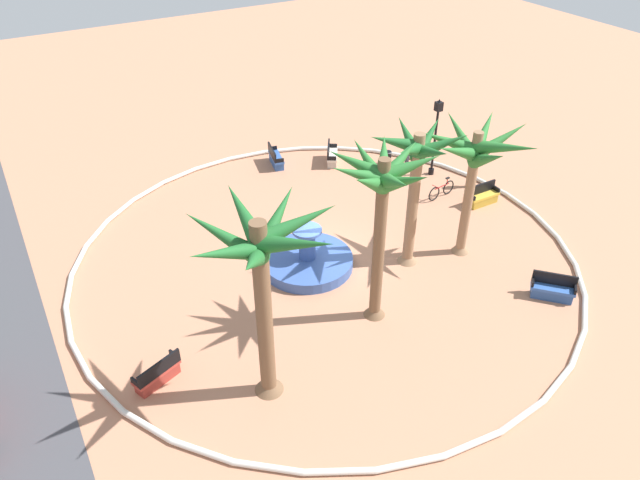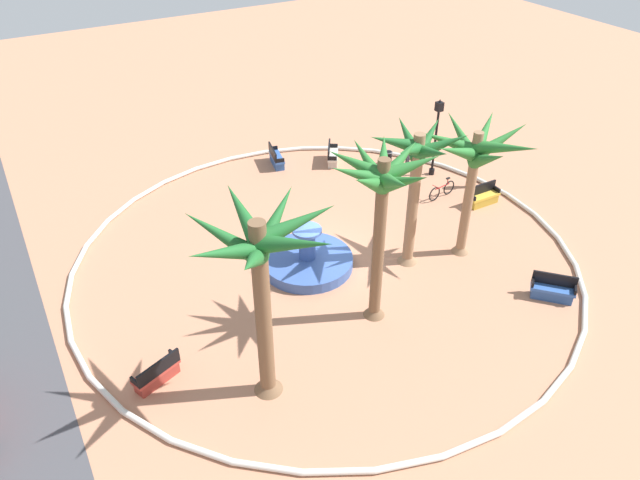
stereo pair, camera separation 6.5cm
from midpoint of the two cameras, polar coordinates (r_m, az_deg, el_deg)
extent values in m
plane|color=tan|center=(24.71, 0.43, -1.68)|extent=(80.00, 80.00, 0.00)
torus|color=silver|center=(24.65, 0.43, -1.49)|extent=(20.36, 20.36, 0.20)
cylinder|color=#38569E|center=(24.12, -1.28, -2.06)|extent=(3.66, 3.66, 0.45)
cylinder|color=teal|center=(24.14, -1.28, -2.13)|extent=(3.22, 3.22, 0.34)
cylinder|color=#38569E|center=(23.63, -1.31, -0.43)|extent=(0.66, 0.66, 1.22)
cylinder|color=#3D5FAD|center=(23.25, -1.33, 0.92)|extent=(1.17, 1.17, 0.12)
cylinder|color=#8E6B4C|center=(23.23, 8.74, 3.60)|extent=(0.43, 0.43, 5.63)
cone|color=#8E6B4C|center=(24.63, 8.23, -1.52)|extent=(0.82, 0.82, 0.50)
cone|color=#1E6028|center=(22.76, 8.27, 9.69)|extent=(1.97, 0.84, 1.40)
cone|color=#1E6028|center=(21.80, 7.03, 9.22)|extent=(1.25, 2.02, 1.05)
cone|color=#1E6028|center=(21.29, 8.40, 8.39)|extent=(1.46, 1.97, 1.10)
cone|color=#1E6028|center=(21.43, 10.51, 8.16)|extent=(1.99, 0.77, 1.21)
cone|color=#1E6028|center=(22.20, 11.51, 8.92)|extent=(1.52, 1.93, 1.26)
cone|color=#1E6028|center=(22.80, 10.16, 9.55)|extent=(1.36, 1.95, 1.41)
cylinder|color=brown|center=(20.13, 5.53, -0.35)|extent=(0.41, 0.41, 6.28)
cone|color=brown|center=(21.91, 5.11, -6.56)|extent=(0.78, 0.78, 0.50)
cone|color=#28702D|center=(19.30, 4.51, 7.46)|extent=(1.92, 0.62, 1.36)
cone|color=#28702D|center=(18.83, 3.38, 7.26)|extent=(1.82, 1.71, 1.11)
cone|color=#28702D|center=(18.37, 3.57, 6.24)|extent=(0.90, 2.00, 1.25)
cone|color=#28702D|center=(18.13, 4.66, 5.41)|extent=(1.28, 1.95, 1.42)
cone|color=#28702D|center=(18.00, 7.00, 5.42)|extent=(2.01, 0.99, 1.24)
cone|color=#28702D|center=(18.30, 7.94, 5.54)|extent=(1.98, 1.04, 1.40)
cone|color=#28702D|center=(18.88, 8.63, 6.98)|extent=(1.23, 2.01, 1.12)
cone|color=#28702D|center=(19.32, 7.53, 7.52)|extent=(1.14, 2.01, 1.24)
cone|color=#28702D|center=(19.45, 5.98, 7.85)|extent=(1.91, 1.56, 1.23)
cylinder|color=brown|center=(17.35, -5.45, -7.05)|extent=(0.48, 0.48, 6.27)
cone|color=brown|center=(19.38, -4.97, -13.44)|extent=(0.92, 0.92, 0.50)
cone|color=#1E6028|center=(16.49, -7.45, 2.63)|extent=(2.37, 0.67, 1.15)
cone|color=#1E6028|center=(16.07, -9.32, 0.40)|extent=(1.95, 2.04, 1.61)
cone|color=#1E6028|center=(15.18, -9.02, -1.25)|extent=(1.15, 2.39, 1.39)
cone|color=#1E6028|center=(14.92, -6.49, -2.12)|extent=(2.22, 1.71, 1.54)
cone|color=#1E6028|center=(15.17, -2.49, -0.40)|extent=(2.26, 1.76, 1.22)
cone|color=#1E6028|center=(15.90, -2.23, 1.64)|extent=(0.84, 2.40, 1.13)
cone|color=#1E6028|center=(16.47, -4.25, 2.05)|extent=(1.82, 2.19, 1.48)
cylinder|color=#8E6B4C|center=(24.31, 13.86, 4.13)|extent=(0.39, 0.39, 5.39)
cone|color=#8E6B4C|center=(25.60, 13.12, -0.59)|extent=(0.73, 0.73, 0.50)
cone|color=#28702D|center=(24.07, 13.16, 9.67)|extent=(2.37, 0.82, 1.61)
cone|color=#28702D|center=(23.02, 11.95, 9.16)|extent=(1.69, 2.34, 1.28)
cone|color=#28702D|center=(22.51, 12.90, 8.19)|extent=(0.92, 2.42, 1.44)
cone|color=#28702D|center=(22.56, 15.60, 7.44)|extent=(2.35, 1.24, 1.68)
cone|color=#28702D|center=(22.87, 17.22, 8.36)|extent=(2.43, 1.42, 1.14)
cone|color=#28702D|center=(23.91, 16.73, 9.12)|extent=(0.90, 2.41, 1.48)
cone|color=#28702D|center=(24.26, 15.26, 9.88)|extent=(1.78, 2.29, 1.38)
cube|color=gold|center=(29.04, 15.21, 4.07)|extent=(0.50, 1.60, 0.12)
cube|color=black|center=(29.02, 15.02, 4.77)|extent=(0.08, 1.60, 0.50)
cube|color=gold|center=(29.17, 15.13, 3.64)|extent=(0.46, 1.47, 0.39)
cube|color=black|center=(29.46, 16.31, 4.65)|extent=(0.45, 0.08, 0.24)
cube|color=black|center=(28.50, 14.15, 3.96)|extent=(0.45, 0.08, 0.24)
cube|color=#335BA8|center=(24.01, 21.17, -4.33)|extent=(1.51, 1.46, 0.12)
cube|color=black|center=(24.00, 21.32, -3.47)|extent=(1.22, 1.15, 0.50)
cube|color=#2B4E8F|center=(24.16, 21.05, -4.81)|extent=(1.39, 1.34, 0.39)
cube|color=black|center=(24.04, 23.00, -4.35)|extent=(0.37, 0.38, 0.24)
cube|color=black|center=(23.84, 19.48, -3.79)|extent=(0.37, 0.38, 0.24)
cube|color=#335BA8|center=(31.62, -4.24, 7.86)|extent=(1.67, 0.85, 0.12)
cube|color=black|center=(31.45, -4.64, 8.29)|extent=(1.58, 0.44, 0.50)
cube|color=#2B4E8F|center=(31.73, -4.22, 7.45)|extent=(1.54, 0.78, 0.39)
cube|color=black|center=(32.22, -4.56, 8.65)|extent=(0.18, 0.46, 0.24)
cube|color=black|center=(30.90, -3.93, 7.50)|extent=(0.18, 0.46, 0.24)
cube|color=beige|center=(31.79, 1.13, 8.11)|extent=(1.62, 1.29, 0.12)
cube|color=black|center=(31.67, 0.75, 8.61)|extent=(1.39, 0.94, 0.50)
cube|color=#B6ADA0|center=(31.91, 1.12, 7.70)|extent=(1.49, 1.19, 0.39)
cube|color=black|center=(32.41, 1.18, 8.92)|extent=(0.31, 0.42, 0.24)
cube|color=black|center=(31.06, 1.08, 7.73)|extent=(0.31, 0.42, 0.24)
cube|color=#B73D33|center=(20.05, -15.36, -12.00)|extent=(1.05, 1.67, 0.12)
cube|color=black|center=(19.71, -15.11, -11.70)|extent=(0.66, 1.52, 0.50)
cube|color=#9C342B|center=(20.23, -15.25, -12.50)|extent=(0.96, 1.54, 0.39)
cube|color=black|center=(19.70, -17.15, -12.86)|extent=(0.45, 0.24, 0.24)
cube|color=black|center=(20.23, -13.75, -10.60)|extent=(0.45, 0.24, 0.24)
cylinder|color=black|center=(30.61, 10.75, 9.01)|extent=(0.12, 0.12, 3.42)
cylinder|color=black|center=(31.30, 10.45, 6.44)|extent=(0.28, 0.28, 0.30)
cube|color=black|center=(29.84, 11.15, 12.34)|extent=(0.32, 0.32, 0.44)
sphere|color=#F2EDCC|center=(29.84, 11.15, 12.34)|extent=(0.22, 0.22, 0.22)
cone|color=black|center=(29.74, 11.21, 12.84)|extent=(0.20, 0.20, 0.18)
cylinder|color=black|center=(31.85, 6.35, 7.74)|extent=(0.40, 0.40, 0.70)
torus|color=#4C4C51|center=(31.69, 6.39, 8.31)|extent=(0.46, 0.46, 0.06)
torus|color=black|center=(28.87, 10.72, 4.33)|extent=(0.16, 0.72, 0.72)
torus|color=black|center=(29.55, 12.03, 4.92)|extent=(0.16, 0.72, 0.72)
cylinder|color=#B21919|center=(29.09, 11.43, 5.03)|extent=(0.19, 0.95, 0.05)
cylinder|color=#B21919|center=(29.26, 11.93, 5.48)|extent=(0.04, 0.04, 0.30)
cube|color=black|center=(29.18, 11.97, 5.77)|extent=(0.13, 0.21, 0.06)
cylinder|color=#B21919|center=(28.72, 10.86, 4.99)|extent=(0.44, 0.09, 0.03)
cylinder|color=#33333D|center=(30.46, 14.20, 5.71)|extent=(0.14, 0.14, 0.88)
cylinder|color=#33333D|center=(30.33, 13.99, 5.61)|extent=(0.14, 0.14, 0.88)
cube|color=yellow|center=(30.06, 14.29, 6.86)|extent=(0.25, 0.37, 0.56)
sphere|color=#9E7051|center=(29.89, 14.40, 7.54)|extent=(0.22, 0.22, 0.22)
cylinder|color=yellow|center=(30.22, 14.55, 6.98)|extent=(0.09, 0.09, 0.53)
cylinder|color=yellow|center=(29.90, 14.03, 6.75)|extent=(0.09, 0.09, 0.53)
cylinder|color=#33333D|center=(31.54, 8.25, 7.53)|extent=(0.14, 0.14, 0.91)
cylinder|color=#33333D|center=(31.39, 8.12, 7.40)|extent=(0.14, 0.14, 0.91)
cube|color=#338C4C|center=(31.14, 8.30, 8.67)|extent=(0.34, 0.39, 0.56)
sphere|color=#9E7051|center=(30.97, 8.36, 9.33)|extent=(0.22, 0.22, 0.22)
cylinder|color=#338C4C|center=(31.32, 8.46, 8.82)|extent=(0.09, 0.09, 0.53)
cylinder|color=#338C4C|center=(30.95, 8.13, 8.52)|extent=(0.09, 0.09, 0.53)
camera|label=1|loc=(0.03, -90.08, -0.05)|focal=33.70mm
camera|label=2|loc=(0.03, 89.92, 0.05)|focal=33.70mm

